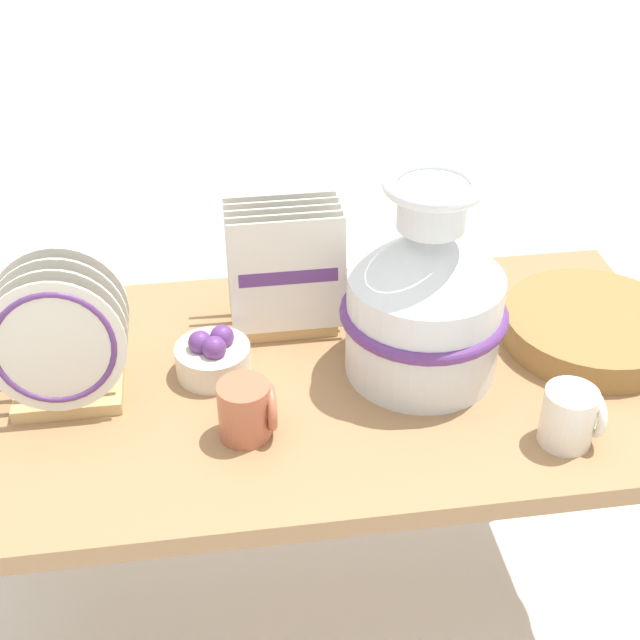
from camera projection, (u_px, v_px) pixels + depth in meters
name	position (u px, v px, depth m)	size (l,w,h in m)	color
ground_plane	(320.00, 612.00, 1.86)	(14.00, 14.00, 0.00)	silver
display_table	(320.00, 411.00, 1.55)	(1.26, 0.66, 0.63)	#9E754C
ceramic_vase	(425.00, 295.00, 1.44)	(0.28, 0.28, 0.35)	silver
dish_rack_round_plates	(60.00, 346.00, 1.39)	(0.22, 0.14, 0.24)	tan
dish_rack_square_plates	(285.00, 276.00, 1.58)	(0.20, 0.14, 0.23)	tan
wicker_charger_stack	(593.00, 328.00, 1.57)	(0.32, 0.32, 0.05)	olive
mug_terracotta_glaze	(248.00, 410.00, 1.35)	(0.09, 0.08, 0.09)	#B76647
mug_cream_glaze	(571.00, 416.00, 1.34)	(0.09, 0.08, 0.09)	silver
fruit_bowl	(213.00, 357.00, 1.49)	(0.13, 0.13, 0.08)	silver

